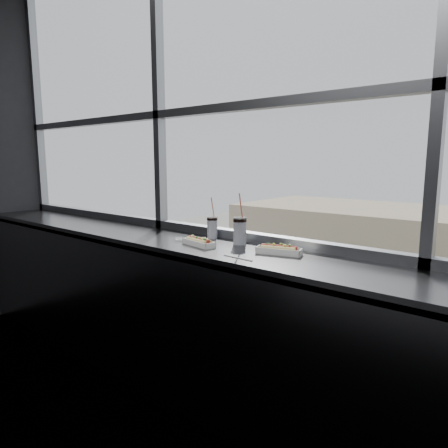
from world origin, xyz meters
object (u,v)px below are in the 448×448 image
Objects in this scene: pedestrian_a at (433,322)px; hotdog_tray_right at (279,250)px; tree_left at (353,282)px; loose_straw at (238,258)px; hotdog_tray_left at (199,242)px; car_near_b at (304,376)px; soda_cup_left at (212,226)px; car_far_a at (308,314)px; wrapper at (181,239)px; car_near_a at (224,347)px; soda_cup_right at (240,229)px.

hotdog_tray_right is at bearing 8.68° from pedestrian_a.
hotdog_tray_right is at bearing -70.04° from tree_left.
pedestrian_a is at bearing 101.66° from loose_straw.
car_near_b is (-7.57, 16.34, -10.96)m from hotdog_tray_left.
soda_cup_left reaches higher than hotdog_tray_left.
loose_straw is 29.30m from car_far_a.
soda_cup_left is at bearing -152.02° from car_near_b.
loose_straw is 0.10× the size of pedestrian_a.
tree_left is at bearing -29.82° from car_far_a.
tree_left reaches higher than pedestrian_a.
wrapper reaches higher than car_near_a.
wrapper is at bearing 169.47° from loose_straw.
soda_cup_right is 23.71m from car_near_a.
car_near_a is at bearing 129.08° from soda_cup_left.
soda_cup_left is 0.62m from loose_straw.
car_near_b is at bearing 114.89° from soda_cup_left.
soda_cup_left is (-0.63, 0.12, 0.06)m from hotdog_tray_right.
soda_cup_left is at bearing -71.10° from tree_left.
hotdog_tray_left is at bearing -67.78° from soda_cup_left.
pedestrian_a is (7.65, 4.43, -0.07)m from car_far_a.
hotdog_tray_left is 0.90× the size of soda_cup_left.
soda_cup_right is 0.40m from loose_straw.
hotdog_tray_right reaches higher than car_far_a.
loose_straw is (0.40, -0.11, -0.02)m from hotdog_tray_left.
pedestrian_a is (-4.02, 28.56, -11.09)m from soda_cup_right.
car_near_b is 1.44× the size of tree_left.
soda_cup_right reaches higher than tree_left.
car_near_b is 5.60m from car_near_a.
hotdog_tray_left reaches higher than pedestrian_a.
pedestrian_a is at bearing 98.02° from soda_cup_right.
pedestrian_a reaches higher than car_near_a.
hotdog_tray_right is 23.93m from car_near_a.
car_near_b is at bearing 115.64° from soda_cup_right.
hotdog_tray_right is 2.78× the size of wrapper.
pedestrian_a is 6.22m from tree_left.
hotdog_tray_left reaches higher than loose_straw.
car_near_a is at bearing -106.02° from tree_left.
soda_cup_right reaches higher than soda_cup_left.
car_near_a is (-5.60, 0.00, -0.09)m from car_near_b.
car_far_a is 8.84m from pedestrian_a.
pedestrian_a is 0.47× the size of tree_left.
car_far_a is at bearing 115.81° from soda_cup_right.
hotdog_tray_left is 29.05m from car_far_a.
tree_left is at bearing -22.64° from car_near_a.
car_near_b is at bearing 114.30° from wrapper.
soda_cup_left is 28.83m from car_far_a.
hotdog_tray_right reaches higher than hotdog_tray_left.
soda_cup_left is (-0.10, 0.25, 0.06)m from hotdog_tray_left.
soda_cup_left reaches higher than wrapper.
loose_straw reaches higher than car_near_a.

